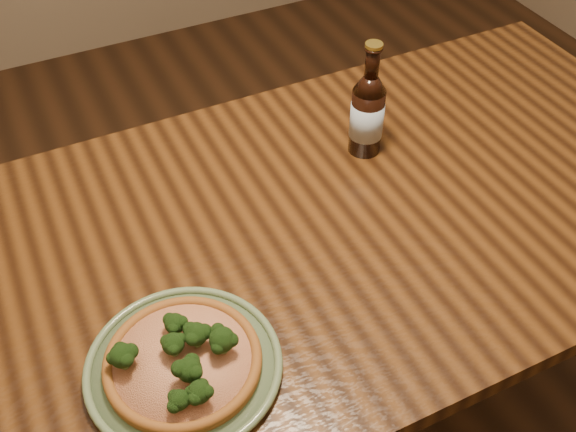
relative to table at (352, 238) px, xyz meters
name	(u,v)px	position (x,y,z in m)	size (l,w,h in m)	color
ground	(354,429)	(0.00, -0.10, -0.66)	(4.50, 4.50, 0.00)	#382111
table	(352,238)	(0.00, 0.00, 0.00)	(1.60, 0.90, 0.75)	#4C2A10
plate	(184,366)	(-0.44, -0.21, 0.10)	(0.32, 0.32, 0.02)	#677E57
pizza	(183,360)	(-0.44, -0.21, 0.12)	(0.25, 0.25, 0.07)	#985A22
beer_bottle	(367,113)	(0.11, 0.15, 0.19)	(0.07, 0.07, 0.26)	black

